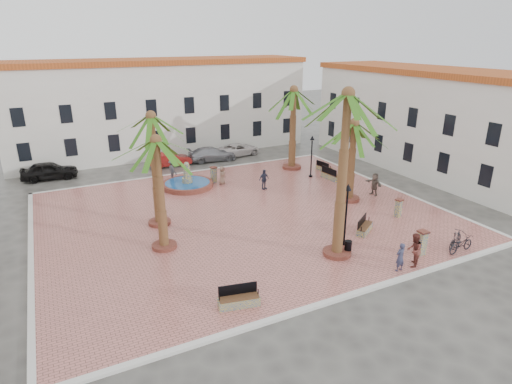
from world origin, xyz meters
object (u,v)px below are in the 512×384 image
bicycle_a (461,244)px  pedestrian_north (173,170)px  bollard_e (398,208)px  palm_ne (294,100)px  palm_s (347,112)px  palm_sw (157,154)px  pedestrian_fountain_a (222,175)px  bench_s (239,300)px  bicycle_b (456,239)px  bollard_se (422,242)px  pedestrian_fountain_b (264,179)px  car_white (239,149)px  bench_e (331,176)px  lamppost_e (312,149)px  palm_nw (152,129)px  car_black (49,171)px  bench_ne (324,168)px  litter_bin (348,247)px  cyclist_a (400,257)px  palm_e (354,134)px  cyclist_b (414,250)px  bollard_n (214,174)px  pedestrian_east (374,184)px  car_silver (212,154)px  bench_se (364,228)px  fountain (188,184)px  car_red (170,159)px

bicycle_a → pedestrian_north: (-10.78, 19.77, 0.42)m
bollard_e → palm_ne: bearing=92.4°
palm_s → bicycle_a: (6.38, -2.85, -7.41)m
palm_sw → pedestrian_fountain_a: size_ratio=4.34×
bollard_e → palm_sw: bearing=170.3°
bench_s → bicycle_b: bearing=10.0°
bollard_se → pedestrian_fountain_b: 13.81m
car_white → pedestrian_fountain_b: bearing=157.7°
palm_ne → bench_e: (1.28, -4.28, -5.93)m
lamppost_e → palm_ne: bearing=92.3°
lamppost_e → bollard_se: (-2.30, -14.51, -1.71)m
bench_e → bicycle_b: size_ratio=1.17×
bollard_se → bicycle_b: bollard_se is taller
palm_nw → pedestrian_fountain_a: 10.24m
bollard_se → car_black: (-17.86, 24.41, -0.12)m
bench_s → palm_nw: bearing=106.3°
bench_ne → litter_bin: bench_ne is taller
bicycle_b → palm_s: bearing=51.0°
palm_sw → car_white: 21.82m
palm_nw → bicycle_b: bearing=-37.1°
cyclist_a → bicycle_b: size_ratio=0.92×
palm_e → cyclist_b: bearing=-108.4°
palm_e → bicycle_b: size_ratio=3.56×
bicycle_a → pedestrian_fountain_a: pedestrian_fountain_a is taller
bollard_se → bollard_n: size_ratio=1.06×
palm_sw → palm_ne: (14.71, 10.30, 0.68)m
palm_s → bench_s: 10.44m
pedestrian_east → car_black: size_ratio=0.39×
bench_ne → bollard_e: bearing=164.0°
bench_e → car_silver: size_ratio=0.43×
bench_se → bollard_e: size_ratio=1.42×
bollard_e → pedestrian_east: pedestrian_east is taller
fountain → palm_nw: bearing=-122.3°
car_black → car_silver: bearing=-89.5°
bench_s → car_silver: car_silver is taller
pedestrian_east → bench_s: bearing=-64.2°
litter_bin → car_red: (-3.94, 21.76, 0.11)m
bench_s → cyclist_a: cyclist_a is taller
bicycle_a → bollard_n: bearing=20.4°
bench_ne → car_red: 14.40m
cyclist_b → palm_s: bearing=-81.7°
bollard_n → car_silver: size_ratio=0.29×
car_silver → palm_nw: bearing=151.4°
palm_s → pedestrian_east: palm_s is taller
bench_ne → litter_bin: size_ratio=2.25×
bicycle_a → fountain: bearing=26.5°
bench_s → lamppost_e: size_ratio=0.54×
bench_ne → pedestrian_fountain_a: bearing=78.3°
car_black → pedestrian_north: bearing=-116.8°
lamppost_e → bench_s: bearing=-132.8°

